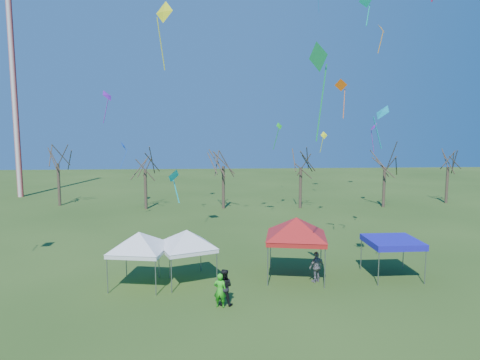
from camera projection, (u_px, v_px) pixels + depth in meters
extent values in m
plane|color=#2A4817|center=(280.00, 294.00, 22.66)|extent=(140.00, 140.00, 0.00)
cylinder|color=silver|center=(15.00, 97.00, 53.00)|extent=(0.70, 0.70, 25.00)
cylinder|color=#3D2D21|center=(59.00, 185.00, 48.14)|extent=(0.32, 0.32, 4.78)
cylinder|color=#3D2D21|center=(146.00, 189.00, 46.12)|extent=(0.32, 0.32, 4.28)
cylinder|color=#3D2D21|center=(223.00, 187.00, 46.37)|extent=(0.32, 0.32, 4.64)
cylinder|color=#3D2D21|center=(300.00, 188.00, 46.59)|extent=(0.32, 0.32, 4.49)
cylinder|color=#3D2D21|center=(384.00, 187.00, 47.15)|extent=(0.32, 0.32, 4.47)
cylinder|color=#3D2D21|center=(447.00, 185.00, 49.75)|extent=(0.32, 0.32, 4.23)
cylinder|color=gray|center=(107.00, 276.00, 22.65)|extent=(0.06, 0.06, 1.89)
cylinder|color=gray|center=(126.00, 261.00, 25.26)|extent=(0.06, 0.06, 1.89)
cylinder|color=gray|center=(156.00, 278.00, 22.35)|extent=(0.06, 0.06, 1.89)
cylinder|color=gray|center=(170.00, 262.00, 24.96)|extent=(0.06, 0.06, 1.89)
cube|color=white|center=(139.00, 251.00, 23.67)|extent=(3.29, 3.29, 0.23)
pyramid|color=white|center=(139.00, 232.00, 23.55)|extent=(3.94, 3.94, 0.94)
cylinder|color=gray|center=(171.00, 276.00, 22.72)|extent=(0.06, 0.06, 1.86)
cylinder|color=gray|center=(159.00, 262.00, 25.06)|extent=(0.06, 0.06, 1.86)
cylinder|color=gray|center=(217.00, 269.00, 23.82)|extent=(0.06, 0.06, 1.86)
cylinder|color=gray|center=(201.00, 256.00, 26.17)|extent=(0.06, 0.06, 1.86)
cube|color=white|center=(187.00, 248.00, 24.31)|extent=(3.63, 3.63, 0.22)
pyramid|color=white|center=(187.00, 230.00, 24.19)|extent=(3.68, 3.68, 0.93)
cylinder|color=gray|center=(268.00, 267.00, 23.69)|extent=(0.07, 0.07, 2.23)
cylinder|color=gray|center=(270.00, 251.00, 26.77)|extent=(0.07, 0.07, 2.23)
cylinder|color=gray|center=(325.00, 269.00, 23.33)|extent=(0.07, 0.07, 2.23)
cylinder|color=gray|center=(321.00, 252.00, 26.40)|extent=(0.07, 0.07, 2.23)
cube|color=#A81110|center=(296.00, 238.00, 24.90)|extent=(3.90, 3.90, 0.27)
pyramid|color=#A81110|center=(296.00, 217.00, 24.74)|extent=(4.65, 4.65, 1.11)
cylinder|color=gray|center=(379.00, 269.00, 23.75)|extent=(0.06, 0.06, 1.93)
cylinder|color=gray|center=(361.00, 255.00, 26.43)|extent=(0.06, 0.06, 1.93)
cylinder|color=gray|center=(425.00, 268.00, 23.96)|extent=(0.06, 0.06, 1.93)
cylinder|color=gray|center=(403.00, 254.00, 26.64)|extent=(0.06, 0.06, 1.93)
cube|color=#1410AF|center=(392.00, 243.00, 25.06)|extent=(2.93, 2.93, 0.23)
cube|color=#1410AF|center=(393.00, 240.00, 25.04)|extent=(2.93, 2.93, 0.12)
imported|color=black|center=(224.00, 287.00, 21.17)|extent=(1.02, 0.87, 1.83)
imported|color=green|center=(220.00, 290.00, 20.92)|extent=(0.70, 0.53, 1.71)
imported|color=slate|center=(317.00, 267.00, 24.33)|extent=(1.12, 0.87, 1.78)
cone|color=#E2F81A|center=(324.00, 135.00, 39.90)|extent=(0.77, 0.45, 0.73)
cube|color=#E2F81A|center=(322.00, 145.00, 39.92)|extent=(0.20, 0.52, 1.46)
cube|color=blue|center=(318.00, 3.00, 45.58)|extent=(0.37, 0.65, 1.93)
cone|color=orange|center=(382.00, 28.00, 27.88)|extent=(0.80, 0.90, 0.64)
cube|color=orange|center=(381.00, 42.00, 27.86)|extent=(0.31, 0.20, 1.42)
cone|color=green|center=(319.00, 57.00, 18.73)|extent=(0.83, 1.34, 1.32)
cube|color=green|center=(321.00, 103.00, 18.77)|extent=(0.49, 0.24, 3.37)
cone|color=#E0560B|center=(341.00, 85.00, 28.32)|extent=(0.91, 0.65, 0.83)
cube|color=#E0560B|center=(344.00, 103.00, 28.39)|extent=(0.24, 0.49, 2.01)
cone|color=yellow|center=(164.00, 12.00, 27.28)|extent=(1.40, 1.20, 1.44)
cube|color=yellow|center=(161.00, 44.00, 27.69)|extent=(0.43, 0.54, 3.24)
cone|color=purple|center=(107.00, 95.00, 42.41)|extent=(1.40, 1.63, 1.14)
cube|color=purple|center=(106.00, 111.00, 42.28)|extent=(0.69, 0.33, 2.43)
cone|color=#0CBC95|center=(366.00, 0.00, 23.95)|extent=(0.86, 0.86, 0.77)
cube|color=#0CBC95|center=(368.00, 15.00, 23.94)|extent=(0.30, 0.30, 1.25)
cone|color=purple|center=(374.00, 126.00, 45.61)|extent=(0.77, 1.08, 0.87)
cube|color=purple|center=(372.00, 141.00, 46.01)|extent=(0.46, 0.05, 2.56)
cone|color=#0DC6C9|center=(173.00, 175.00, 24.90)|extent=(0.96, 1.05, 0.82)
cube|color=#0DC6C9|center=(176.00, 191.00, 25.20)|extent=(0.41, 0.31, 1.42)
cone|color=green|center=(279.00, 126.00, 43.60)|extent=(0.89, 0.77, 0.74)
cube|color=green|center=(276.00, 139.00, 43.52)|extent=(0.50, 0.76, 2.22)
cone|color=blue|center=(124.00, 146.00, 43.08)|extent=(0.71, 1.17, 1.02)
cube|color=blue|center=(124.00, 159.00, 42.85)|extent=(0.82, 0.10, 2.07)
cone|color=#0B99AE|center=(382.00, 112.00, 23.10)|extent=(0.98, 1.18, 0.83)
cube|color=#0B99AE|center=(378.00, 133.00, 23.52)|extent=(0.65, 0.25, 1.77)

